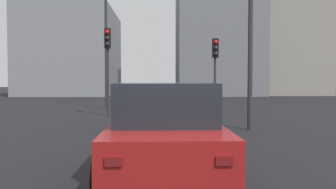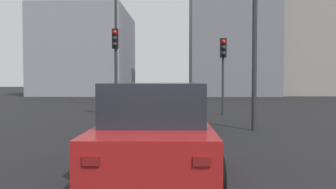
{
  "view_description": "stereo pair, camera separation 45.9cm",
  "coord_description": "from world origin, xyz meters",
  "px_view_note": "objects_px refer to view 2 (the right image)",
  "views": [
    {
      "loc": [
        -4.32,
        0.35,
        1.67
      ],
      "look_at": [
        5.36,
        0.1,
        1.27
      ],
      "focal_mm": 39.08,
      "sensor_mm": 36.0,
      "label": 1
    },
    {
      "loc": [
        -4.32,
        -0.11,
        1.67
      ],
      "look_at": [
        5.36,
        0.1,
        1.27
      ],
      "focal_mm": 39.08,
      "sensor_mm": 36.0,
      "label": 2
    }
  ],
  "objects_px": {
    "traffic_light_near_left": "(223,60)",
    "street_lamp_kerbside": "(116,20)",
    "street_lamp_far": "(255,12)",
    "car_red_second": "(155,133)",
    "car_teal_lead": "(170,106)",
    "traffic_light_near_right": "(115,53)"
  },
  "relations": [
    {
      "from": "traffic_light_near_left",
      "to": "street_lamp_kerbside",
      "type": "relative_size",
      "value": 0.4
    },
    {
      "from": "street_lamp_far",
      "to": "car_red_second",
      "type": "bearing_deg",
      "value": 153.7
    },
    {
      "from": "car_teal_lead",
      "to": "street_lamp_far",
      "type": "xyz_separation_m",
      "value": [
        -0.57,
        -2.77,
        3.13
      ]
    },
    {
      "from": "street_lamp_kerbside",
      "to": "traffic_light_near_left",
      "type": "bearing_deg",
      "value": -127.08
    },
    {
      "from": "car_teal_lead",
      "to": "street_lamp_far",
      "type": "bearing_deg",
      "value": -99.44
    },
    {
      "from": "car_teal_lead",
      "to": "street_lamp_far",
      "type": "relative_size",
      "value": 0.66
    },
    {
      "from": "car_teal_lead",
      "to": "traffic_light_near_right",
      "type": "xyz_separation_m",
      "value": [
        4.1,
        2.57,
        2.13
      ]
    },
    {
      "from": "traffic_light_near_left",
      "to": "street_lamp_kerbside",
      "type": "xyz_separation_m",
      "value": [
        4.33,
        5.73,
        2.58
      ]
    },
    {
      "from": "street_lamp_kerbside",
      "to": "street_lamp_far",
      "type": "relative_size",
      "value": 1.39
    },
    {
      "from": "car_red_second",
      "to": "street_lamp_kerbside",
      "type": "bearing_deg",
      "value": 11.27
    },
    {
      "from": "traffic_light_near_left",
      "to": "street_lamp_kerbside",
      "type": "height_order",
      "value": "street_lamp_kerbside"
    },
    {
      "from": "traffic_light_near_left",
      "to": "street_lamp_far",
      "type": "relative_size",
      "value": 0.56
    },
    {
      "from": "traffic_light_near_right",
      "to": "street_lamp_kerbside",
      "type": "distance_m",
      "value": 5.36
    },
    {
      "from": "traffic_light_near_right",
      "to": "street_lamp_far",
      "type": "xyz_separation_m",
      "value": [
        -4.68,
        -5.34,
        1.0
      ]
    },
    {
      "from": "car_teal_lead",
      "to": "car_red_second",
      "type": "distance_m",
      "value": 6.47
    },
    {
      "from": "car_red_second",
      "to": "traffic_light_near_right",
      "type": "relative_size",
      "value": 1.03
    },
    {
      "from": "car_teal_lead",
      "to": "street_lamp_kerbside",
      "type": "distance_m",
      "value": 10.47
    },
    {
      "from": "car_red_second",
      "to": "street_lamp_kerbside",
      "type": "distance_m",
      "value": 16.29
    },
    {
      "from": "traffic_light_near_left",
      "to": "traffic_light_near_right",
      "type": "distance_m",
      "value": 5.01
    },
    {
      "from": "car_teal_lead",
      "to": "traffic_light_near_right",
      "type": "bearing_deg",
      "value": 34.3
    },
    {
      "from": "car_teal_lead",
      "to": "car_red_second",
      "type": "height_order",
      "value": "car_red_second"
    },
    {
      "from": "street_lamp_far",
      "to": "traffic_light_near_right",
      "type": "bearing_deg",
      "value": 48.77
    }
  ]
}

